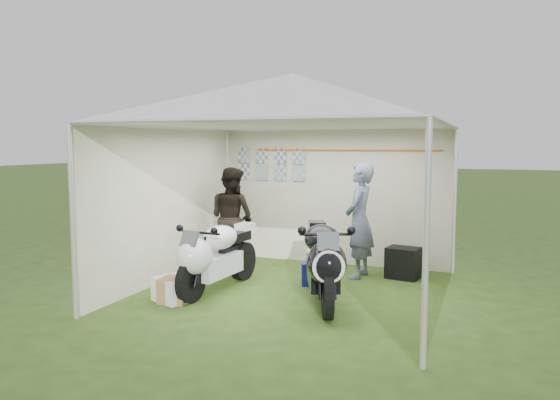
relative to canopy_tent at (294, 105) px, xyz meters
The scene contains 10 objects.
ground 2.58m from the canopy_tent, 89.22° to the right, with size 80.00×80.00×0.00m, color #2E4719.
canopy_tent is the anchor object (origin of this frame).
motorcycle_white 2.32m from the canopy_tent, 157.58° to the right, with size 0.53×1.93×0.95m.
motorcycle_black 2.11m from the canopy_tent, 36.53° to the right, with size 1.05×2.01×1.04m.
paddock_stand 2.47m from the canopy_tent, 68.64° to the left, with size 0.44×0.28×0.33m, color #211FB7.
person_dark_jacket 2.48m from the canopy_tent, 144.83° to the left, with size 0.82×0.64×1.68m, color black.
person_blue_jacket 2.15m from the canopy_tent, 59.91° to the left, with size 0.64×0.42×1.77m, color slate.
equipment_box 3.00m from the canopy_tent, 45.45° to the left, with size 0.48×0.38×0.48m, color black.
crate_0 2.93m from the canopy_tent, 142.52° to the right, with size 0.48×0.37×0.32m, color silver.
crate_1 2.91m from the canopy_tent, 140.78° to the right, with size 0.36×0.36×0.32m, color #936B47.
Camera 1 is at (2.52, -6.98, 2.06)m, focal length 35.00 mm.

